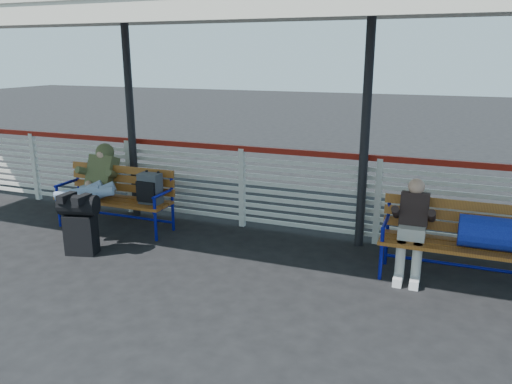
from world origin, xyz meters
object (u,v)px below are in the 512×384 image
at_px(bench_right, 477,234).
at_px(companion_person, 412,227).
at_px(traveler_man, 92,187).
at_px(luggage_stack, 80,222).
at_px(bench_left, 126,191).

xyz_separation_m(bench_right, companion_person, (-0.69, -0.00, -0.01)).
distance_m(bench_right, companion_person, 0.69).
bearing_deg(traveler_man, bench_right, 2.18).
bearing_deg(companion_person, luggage_stack, -167.79).
bearing_deg(bench_right, bench_left, 178.13).
bearing_deg(luggage_stack, traveler_man, 102.10).
xyz_separation_m(luggage_stack, companion_person, (4.05, 0.88, 0.16)).
bearing_deg(bench_left, traveler_man, -133.32).
bearing_deg(companion_person, bench_right, 0.24).
relative_size(luggage_stack, traveler_man, 0.49).
bearing_deg(luggage_stack, companion_person, -2.39).
xyz_separation_m(bench_left, companion_person, (4.07, -0.16, 0.01)).
xyz_separation_m(bench_left, traveler_man, (-0.33, -0.35, 0.11)).
distance_m(bench_left, traveler_man, 0.49).
relative_size(traveler_man, companion_person, 1.43).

